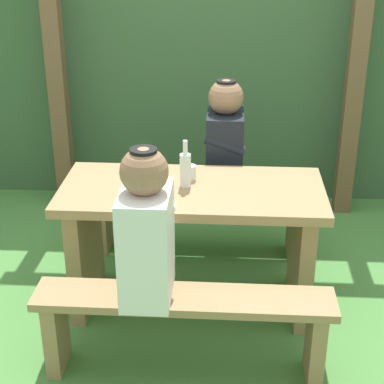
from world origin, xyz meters
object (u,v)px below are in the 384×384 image
object	(u,v)px
picnic_table	(192,226)
bench_far	(198,208)
person_white_shirt	(146,231)
person_black_coat	(225,142)
bottle_left	(185,169)
bench_near	(184,318)
drinking_glass	(190,173)

from	to	relation	value
picnic_table	bench_far	bearing A→B (deg)	90.00
person_white_shirt	person_black_coat	size ratio (longest dim) A/B	1.00
bench_far	bottle_left	size ratio (longest dim) A/B	5.46
bench_near	person_white_shirt	size ratio (longest dim) A/B	1.95
bench_near	person_white_shirt	world-z (taller)	person_white_shirt
picnic_table	bottle_left	size ratio (longest dim) A/B	5.46
bench_near	bottle_left	bearing A→B (deg)	93.42
bench_near	bench_far	world-z (taller)	same
person_black_coat	bottle_left	xyz separation A→B (m)	(-0.20, -0.57, 0.05)
bottle_left	bench_near	bearing A→B (deg)	-86.58
bench_far	person_black_coat	world-z (taller)	person_black_coat
bottle_left	drinking_glass	bearing A→B (deg)	78.35
bench_far	bench_near	bearing A→B (deg)	-90.00
drinking_glass	bottle_left	world-z (taller)	bottle_left
bench_near	person_white_shirt	xyz separation A→B (m)	(-0.16, 0.00, 0.45)
bench_far	bottle_left	xyz separation A→B (m)	(-0.04, -0.57, 0.51)
person_white_shirt	bottle_left	xyz separation A→B (m)	(0.13, 0.60, 0.05)
drinking_glass	bottle_left	size ratio (longest dim) A/B	0.32
bench_near	bottle_left	xyz separation A→B (m)	(-0.04, 0.60, 0.51)
picnic_table	bench_far	distance (m)	0.61
drinking_glass	bottle_left	xyz separation A→B (m)	(-0.02, -0.09, 0.06)
bottle_left	picnic_table	bearing A→B (deg)	-20.48
bench_near	bottle_left	world-z (taller)	bottle_left
bench_near	bench_far	xyz separation A→B (m)	(0.00, 1.18, 0.00)
person_black_coat	drinking_glass	distance (m)	0.51
picnic_table	bench_near	xyz separation A→B (m)	(0.00, -0.59, -0.18)
person_black_coat	person_white_shirt	bearing A→B (deg)	-105.72
person_black_coat	drinking_glass	size ratio (longest dim) A/B	8.70
picnic_table	drinking_glass	distance (m)	0.29
person_black_coat	bench_near	bearing A→B (deg)	-97.97
picnic_table	bench_near	distance (m)	0.61
bench_far	drinking_glass	world-z (taller)	drinking_glass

